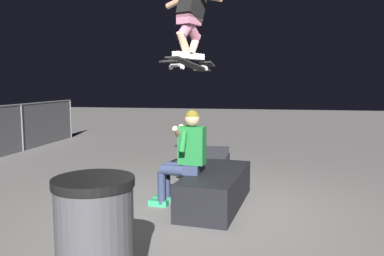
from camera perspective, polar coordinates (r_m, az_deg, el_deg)
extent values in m
plane|color=slate|center=(5.05, 1.33, -12.37)|extent=(40.00, 40.00, 0.00)
cube|color=black|center=(5.23, 3.58, -9.02)|extent=(1.76, 0.87, 0.47)
cube|color=#2D3856|center=(5.08, 0.00, -6.06)|extent=(0.32, 0.20, 0.12)
cube|color=#1E7233|center=(5.02, 0.00, -2.61)|extent=(0.24, 0.36, 0.50)
sphere|color=tan|center=(4.97, 0.00, 1.37)|extent=(0.20, 0.20, 0.20)
sphere|color=brown|center=(4.97, 0.00, 1.60)|extent=(0.19, 0.19, 0.19)
cylinder|color=#1E7233|center=(4.84, -1.38, -2.06)|extent=(0.20, 0.10, 0.29)
cylinder|color=tan|center=(4.93, -2.19, -0.73)|extent=(0.24, 0.10, 0.19)
cylinder|color=#1E7233|center=(5.21, 0.02, -1.43)|extent=(0.20, 0.10, 0.29)
cylinder|color=tan|center=(5.16, -1.30, -0.40)|extent=(0.24, 0.10, 0.19)
cylinder|color=#2D3856|center=(5.06, -2.48, -6.35)|extent=(0.19, 0.41, 0.14)
cylinder|color=#2D3856|center=(5.19, -4.57, -8.92)|extent=(0.11, 0.11, 0.43)
cube|color=#2D9E66|center=(5.27, -5.06, -11.11)|extent=(0.13, 0.27, 0.08)
cylinder|color=#2D3856|center=(5.23, -1.81, -5.92)|extent=(0.19, 0.41, 0.14)
cylinder|color=#2D3856|center=(5.35, -3.85, -8.43)|extent=(0.11, 0.11, 0.43)
cube|color=#2D9E66|center=(5.43, -4.33, -10.56)|extent=(0.13, 0.27, 0.08)
cube|color=black|center=(5.15, -0.45, 9.52)|extent=(0.80, 0.50, 0.17)
cube|color=black|center=(5.53, 2.23, 9.52)|extent=(0.19, 0.23, 0.08)
cube|color=black|center=(4.79, -3.55, 9.96)|extent=(0.19, 0.23, 0.04)
cube|color=#99999E|center=(5.38, 1.26, 9.13)|extent=(0.12, 0.17, 0.04)
cylinder|color=white|center=(5.43, 0.46, 8.84)|extent=(0.06, 0.05, 0.05)
cylinder|color=white|center=(5.33, 2.09, 8.88)|extent=(0.06, 0.05, 0.05)
cube|color=#99999E|center=(4.92, -2.32, 9.35)|extent=(0.12, 0.17, 0.04)
cylinder|color=white|center=(4.97, -3.16, 9.03)|extent=(0.06, 0.05, 0.05)
cylinder|color=white|center=(4.87, -1.45, 9.09)|extent=(0.06, 0.05, 0.05)
cube|color=white|center=(5.31, 0.67, 10.62)|extent=(0.28, 0.20, 0.08)
cube|color=white|center=(5.01, -1.64, 10.85)|extent=(0.28, 0.20, 0.08)
cylinder|color=tan|center=(5.27, 0.34, 12.39)|extent=(0.26, 0.19, 0.31)
cylinder|color=#865063|center=(5.24, -0.11, 14.63)|extent=(0.36, 0.25, 0.33)
cylinder|color=tan|center=(5.07, -1.28, 12.62)|extent=(0.26, 0.19, 0.31)
cylinder|color=#865063|center=(5.15, -0.80, 14.77)|extent=(0.36, 0.25, 0.33)
cube|color=#865063|center=(5.21, -0.45, 15.79)|extent=(0.35, 0.30, 0.12)
cube|color=black|center=(5.32, 0.06, 18.23)|extent=(0.50, 0.38, 0.52)
cylinder|color=tan|center=(5.47, -1.83, 18.55)|extent=(0.25, 0.44, 0.19)
cube|color=#28282D|center=(7.53, 1.81, -5.73)|extent=(1.20, 0.89, 0.06)
cube|color=#28282D|center=(7.51, 1.82, -5.06)|extent=(1.15, 0.89, 0.45)
cube|color=#28282D|center=(7.59, -1.49, -5.02)|extent=(1.08, 0.04, 0.22)
cube|color=#28282D|center=(7.46, 5.18, -5.25)|extent=(1.08, 0.04, 0.22)
cylinder|color=#47474C|center=(2.88, -14.22, -17.57)|extent=(0.54, 0.54, 0.95)
cylinder|color=black|center=(2.71, -14.53, -7.82)|extent=(0.56, 0.56, 0.06)
cylinder|color=slate|center=(10.17, -24.08, 0.01)|extent=(0.05, 0.05, 1.14)
cylinder|color=slate|center=(12.21, -17.70, 1.30)|extent=(0.05, 0.05, 1.14)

